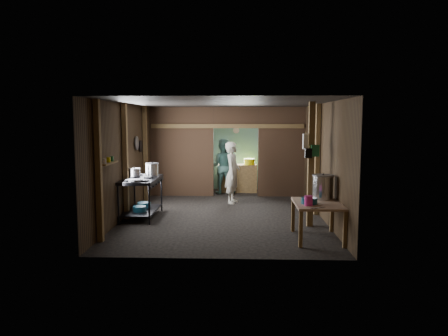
{
  "coord_description": "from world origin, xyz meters",
  "views": [
    {
      "loc": [
        0.38,
        -10.13,
        2.23
      ],
      "look_at": [
        0.0,
        -0.2,
        1.1
      ],
      "focal_mm": 34.04,
      "sensor_mm": 36.0,
      "label": 1
    }
  ],
  "objects_px": {
    "stove_pot_large": "(152,170)",
    "cook": "(233,173)",
    "prep_table": "(317,221)",
    "pink_bucket": "(309,201)",
    "gas_range": "(141,198)",
    "yellow_tub": "(249,162)",
    "stock_pot": "(323,187)"
  },
  "relations": [
    {
      "from": "yellow_tub",
      "to": "cook",
      "type": "distance_m",
      "value": 1.88
    },
    {
      "from": "stove_pot_large",
      "to": "pink_bucket",
      "type": "height_order",
      "value": "stove_pot_large"
    },
    {
      "from": "prep_table",
      "to": "cook",
      "type": "relative_size",
      "value": 0.71
    },
    {
      "from": "pink_bucket",
      "to": "cook",
      "type": "height_order",
      "value": "cook"
    },
    {
      "from": "gas_range",
      "to": "prep_table",
      "type": "xyz_separation_m",
      "value": [
        3.71,
        -1.66,
        -0.11
      ]
    },
    {
      "from": "gas_range",
      "to": "prep_table",
      "type": "height_order",
      "value": "gas_range"
    },
    {
      "from": "stove_pot_large",
      "to": "pink_bucket",
      "type": "relative_size",
      "value": 1.81
    },
    {
      "from": "prep_table",
      "to": "pink_bucket",
      "type": "xyz_separation_m",
      "value": [
        -0.22,
        -0.27,
        0.44
      ]
    },
    {
      "from": "gas_range",
      "to": "cook",
      "type": "distance_m",
      "value": 2.74
    },
    {
      "from": "stock_pot",
      "to": "yellow_tub",
      "type": "bearing_deg",
      "value": 105.46
    },
    {
      "from": "gas_range",
      "to": "yellow_tub",
      "type": "bearing_deg",
      "value": 54.59
    },
    {
      "from": "stove_pot_large",
      "to": "stock_pot",
      "type": "distance_m",
      "value": 4.07
    },
    {
      "from": "prep_table",
      "to": "cook",
      "type": "xyz_separation_m",
      "value": [
        -1.65,
        3.43,
        0.48
      ]
    },
    {
      "from": "prep_table",
      "to": "yellow_tub",
      "type": "height_order",
      "value": "yellow_tub"
    },
    {
      "from": "pink_bucket",
      "to": "yellow_tub",
      "type": "distance_m",
      "value": 5.59
    },
    {
      "from": "prep_table",
      "to": "stock_pot",
      "type": "distance_m",
      "value": 0.73
    },
    {
      "from": "gas_range",
      "to": "stock_pot",
      "type": "relative_size",
      "value": 3.13
    },
    {
      "from": "prep_table",
      "to": "yellow_tub",
      "type": "distance_m",
      "value": 5.4
    },
    {
      "from": "stove_pot_large",
      "to": "cook",
      "type": "height_order",
      "value": "cook"
    },
    {
      "from": "pink_bucket",
      "to": "stove_pot_large",
      "type": "bearing_deg",
      "value": 144.65
    },
    {
      "from": "stove_pot_large",
      "to": "yellow_tub",
      "type": "relative_size",
      "value": 0.96
    },
    {
      "from": "stove_pot_large",
      "to": "yellow_tub",
      "type": "height_order",
      "value": "stove_pot_large"
    },
    {
      "from": "gas_range",
      "to": "yellow_tub",
      "type": "relative_size",
      "value": 4.58
    },
    {
      "from": "prep_table",
      "to": "cook",
      "type": "height_order",
      "value": "cook"
    },
    {
      "from": "prep_table",
      "to": "stock_pot",
      "type": "height_order",
      "value": "stock_pot"
    },
    {
      "from": "prep_table",
      "to": "gas_range",
      "type": "bearing_deg",
      "value": 155.93
    },
    {
      "from": "gas_range",
      "to": "pink_bucket",
      "type": "relative_size",
      "value": 8.63
    },
    {
      "from": "cook",
      "to": "stove_pot_large",
      "type": "bearing_deg",
      "value": 135.13
    },
    {
      "from": "pink_bucket",
      "to": "cook",
      "type": "distance_m",
      "value": 3.97
    },
    {
      "from": "stove_pot_large",
      "to": "pink_bucket",
      "type": "bearing_deg",
      "value": -35.35
    },
    {
      "from": "pink_bucket",
      "to": "yellow_tub",
      "type": "height_order",
      "value": "yellow_tub"
    },
    {
      "from": "prep_table",
      "to": "stock_pot",
      "type": "xyz_separation_m",
      "value": [
        0.17,
        0.41,
        0.57
      ]
    }
  ]
}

